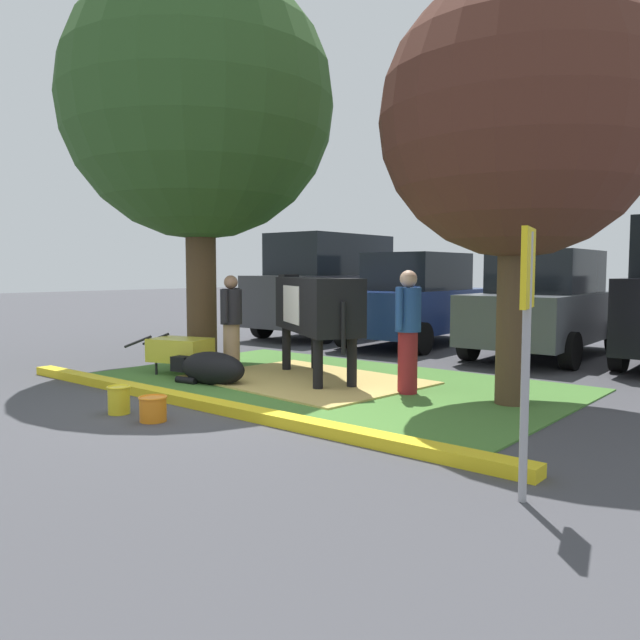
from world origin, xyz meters
TOP-DOWN VIEW (x-y plane):
  - ground_plane at (0.00, 0.00)m, footprint 80.00×80.00m
  - grass_island at (0.10, 2.02)m, footprint 6.81×4.20m
  - curb_yellow at (0.10, -0.24)m, footprint 8.01×0.24m
  - hay_bedding at (-0.20, 1.90)m, footprint 3.40×2.67m
  - shade_tree_left at (-2.58, 1.90)m, footprint 4.51×4.51m
  - shade_tree_right at (2.77, 2.30)m, footprint 3.30×3.30m
  - cow_holstein at (-0.27, 2.16)m, footprint 2.82×2.04m
  - calf_lying at (-1.11, 0.84)m, footprint 1.33×0.64m
  - person_handler at (1.45, 2.04)m, footprint 0.34×0.53m
  - person_visitor_near at (-1.56, 1.65)m, footprint 0.34×0.50m
  - wheelbarrow at (-2.11, 1.10)m, footprint 1.61×0.90m
  - parking_sign at (4.15, -0.74)m, footprint 0.15×0.44m
  - bucket_yellow at (-0.50, -1.04)m, footprint 0.27×0.27m
  - bucket_orange at (0.11, -1.01)m, footprint 0.31×0.31m
  - suv_dark_grey at (-4.08, 7.25)m, footprint 2.23×4.66m
  - sedan_silver at (-1.39, 6.96)m, footprint 2.13×4.45m
  - sedan_blue at (1.46, 6.94)m, footprint 2.13×4.45m

SIDE VIEW (x-z plane):
  - ground_plane at x=0.00m, z-range 0.00..0.00m
  - grass_island at x=0.10m, z-range 0.00..0.02m
  - hay_bedding at x=-0.20m, z-range 0.01..0.04m
  - curb_yellow at x=0.10m, z-range 0.00..0.12m
  - bucket_orange at x=0.11m, z-range 0.01..0.28m
  - bucket_yellow at x=-0.50m, z-range 0.01..0.33m
  - calf_lying at x=-1.11m, z-range 0.00..0.48m
  - wheelbarrow at x=-2.11m, z-range 0.07..0.70m
  - person_visitor_near at x=-1.56m, z-range 0.05..1.62m
  - person_handler at x=1.45m, z-range 0.06..1.71m
  - sedan_silver at x=-1.39m, z-range -0.03..1.99m
  - sedan_blue at x=1.46m, z-range -0.03..1.99m
  - cow_holstein at x=-0.27m, z-range 0.33..1.91m
  - suv_dark_grey at x=-4.08m, z-range 0.01..2.53m
  - parking_sign at x=4.15m, z-range 0.40..2.35m
  - shade_tree_right at x=2.77m, z-range 0.87..5.97m
  - shade_tree_left at x=-2.58m, z-range 1.06..7.74m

